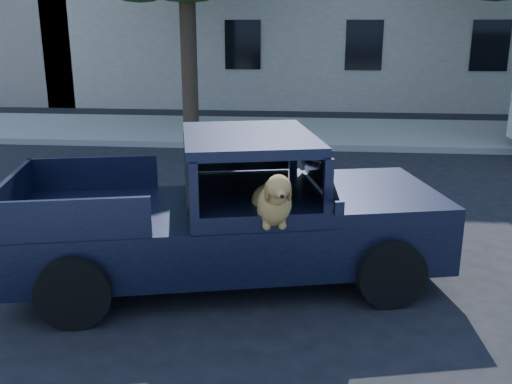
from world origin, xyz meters
TOP-DOWN VIEW (x-y plane):
  - ground at (0.00, 0.00)m, footprint 120.00×120.00m
  - far_sidewalk at (0.00, 9.20)m, footprint 60.00×4.00m
  - lane_stripes at (2.00, 3.40)m, footprint 21.60×0.14m
  - pickup_truck at (-1.61, 0.08)m, footprint 5.06×2.96m

SIDE VIEW (x-z plane):
  - ground at x=0.00m, z-range 0.00..0.00m
  - lane_stripes at x=2.00m, z-range 0.00..0.01m
  - far_sidewalk at x=0.00m, z-range 0.00..0.15m
  - pickup_truck at x=-1.61m, z-range -0.28..1.43m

